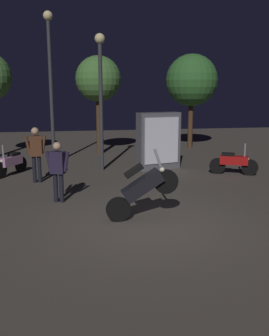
% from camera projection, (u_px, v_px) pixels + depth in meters
% --- Properties ---
extents(ground_plane, '(40.00, 40.00, 0.00)m').
position_uv_depth(ground_plane, '(148.00, 224.00, 8.31)').
color(ground_plane, '#4C443D').
extents(motorcycle_black_foreground, '(1.66, 0.33, 1.63)m').
position_uv_depth(motorcycle_black_foreground, '(142.00, 188.00, 8.47)').
color(motorcycle_black_foreground, black).
rests_on(motorcycle_black_foreground, ground_plane).
extents(motorcycle_pink_parked_left, '(0.93, 1.48, 1.11)m').
position_uv_depth(motorcycle_pink_parked_left, '(11.00, 163.00, 13.05)').
color(motorcycle_pink_parked_left, black).
rests_on(motorcycle_pink_parked_left, ground_plane).
extents(motorcycle_red_parked_right, '(1.55, 0.78, 1.11)m').
position_uv_depth(motorcycle_red_parked_right, '(234.00, 162.00, 13.14)').
color(motorcycle_red_parked_right, black).
rests_on(motorcycle_red_parked_right, ground_plane).
extents(person_rider_beside, '(0.65, 0.35, 1.59)m').
position_uv_depth(person_rider_beside, '(58.00, 167.00, 9.79)').
color(person_rider_beside, black).
rests_on(person_rider_beside, ground_plane).
extents(person_bystander_far, '(0.67, 0.26, 1.76)m').
position_uv_depth(person_bystander_far, '(36.00, 150.00, 11.90)').
color(person_bystander_far, black).
rests_on(person_bystander_far, ground_plane).
extents(streetlamp_near, '(0.36, 0.36, 5.80)m').
position_uv_depth(streetlamp_near, '(50.00, 71.00, 14.49)').
color(streetlamp_near, '#38383D').
rests_on(streetlamp_near, ground_plane).
extents(streetlamp_far, '(0.36, 0.36, 4.82)m').
position_uv_depth(streetlamp_far, '(101.00, 85.00, 13.34)').
color(streetlamp_far, '#38383D').
rests_on(streetlamp_far, ground_plane).
extents(tree_left_bg, '(2.54, 2.54, 4.65)m').
position_uv_depth(tree_left_bg, '(192.00, 81.00, 18.61)').
color(tree_left_bg, '#4C331E').
rests_on(tree_left_bg, ground_plane).
extents(tree_center_bg, '(2.02, 2.02, 4.40)m').
position_uv_depth(tree_center_bg, '(98.00, 80.00, 16.76)').
color(tree_center_bg, '#4C331E').
rests_on(tree_center_bg, ground_plane).
extents(kiosk_billboard, '(1.67, 0.86, 2.10)m').
position_uv_depth(kiosk_billboard, '(159.00, 141.00, 13.95)').
color(kiosk_billboard, '#595960').
rests_on(kiosk_billboard, ground_plane).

